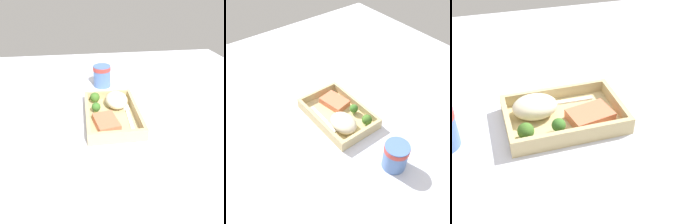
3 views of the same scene
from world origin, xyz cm
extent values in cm
cube|color=silver|center=(0.00, 0.00, -1.00)|extent=(160.00, 160.00, 2.00)
cube|color=tan|center=(0.00, 0.00, 0.60)|extent=(28.46, 18.43, 1.20)
cube|color=tan|center=(0.00, -8.61, 2.74)|extent=(28.46, 1.20, 3.09)
cube|color=tan|center=(0.00, 8.61, 2.74)|extent=(28.46, 1.20, 3.09)
cube|color=tan|center=(-13.63, 0.00, 2.74)|extent=(1.20, 16.03, 3.09)
cube|color=tan|center=(13.63, 0.00, 2.74)|extent=(1.20, 16.03, 3.09)
cube|color=#DB704D|center=(-5.69, 2.70, 2.40)|extent=(11.36, 8.83, 2.40)
ellipsoid|color=beige|center=(6.54, -2.59, 3.85)|extent=(10.97, 8.31, 5.30)
cylinder|color=#7DA168|center=(10.29, 5.28, 1.87)|extent=(1.43, 1.43, 1.34)
sphere|color=#3D6924|center=(10.29, 5.28, 3.58)|extent=(3.77, 3.77, 3.77)
cylinder|color=#79A050|center=(2.84, 5.37, 1.93)|extent=(1.23, 1.23, 1.46)
sphere|color=#386D27|center=(2.84, 5.37, 3.55)|extent=(3.24, 3.24, 3.24)
cube|color=white|center=(-3.15, -5.75, 1.42)|extent=(12.43, 1.48, 0.44)
cube|color=white|center=(4.75, -5.99, 1.42)|extent=(3.47, 2.30, 0.44)
cylinder|color=#4C6EAC|center=(28.36, 0.72, 4.85)|extent=(7.75, 7.75, 9.70)
cylinder|color=#B23833|center=(28.36, 0.72, 8.43)|extent=(7.98, 7.98, 1.75)
cube|color=white|center=(-2.56, -20.77, 0.12)|extent=(12.91, 14.49, 0.24)
camera|label=1|loc=(-64.87, 8.93, 42.81)|focal=35.00mm
camera|label=2|loc=(56.37, -43.51, 71.30)|focal=42.00mm
camera|label=3|loc=(16.86, 57.13, 48.35)|focal=50.00mm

